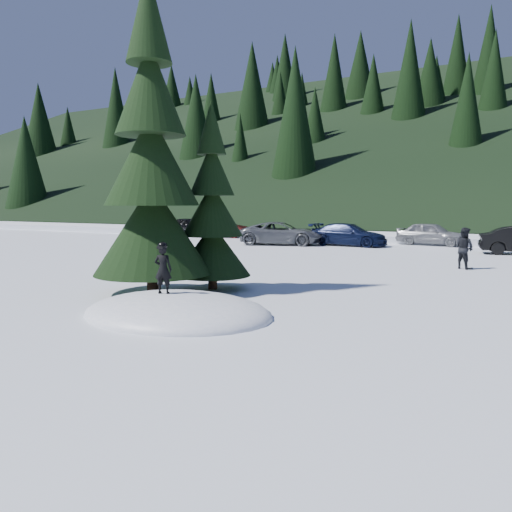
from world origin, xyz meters
The scene contains 12 objects.
ground centered at (0.00, 0.00, 0.00)m, with size 200.00×200.00×0.00m, color white.
snow_mound centered at (0.00, 0.00, 0.00)m, with size 4.48×3.52×0.96m, color white.
forest_hillside centered at (0.00, 54.00, 12.50)m, with size 200.00×60.00×25.00m, color black, non-canonical shape.
spruce_tall centered at (-2.20, 1.80, 3.32)m, with size 3.20×3.20×8.60m.
spruce_short centered at (-1.20, 3.20, 2.10)m, with size 2.20×2.20×5.37m.
child_skier centered at (-0.29, -0.10, 1.02)m, with size 0.39×0.26×1.08m, color black.
adult_0 centered at (4.62, 11.57, 0.79)m, with size 0.76×0.60×1.57m, color black.
car_0 centered at (-16.29, 22.37, 0.71)m, with size 1.67×4.15×1.41m, color black.
car_1 centered at (-12.89, 22.00, 0.64)m, with size 1.36×3.89×1.28m, color #370B0A.
car_2 centered at (-6.33, 18.18, 0.69)m, with size 2.28×4.94×1.37m, color #56595E.
car_3 centered at (-2.56, 19.45, 0.65)m, with size 1.83×4.51×1.31m, color black.
car_4 centered at (1.62, 22.22, 0.68)m, with size 1.61×4.01×1.37m, color gray.
Camera 1 is at (6.82, -8.69, 2.48)m, focal length 35.00 mm.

